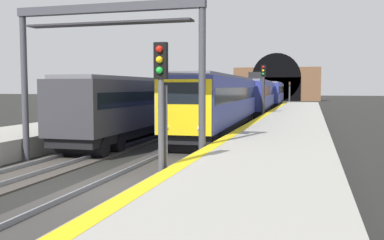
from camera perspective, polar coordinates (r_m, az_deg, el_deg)
name	(u,v)px	position (r m, az deg, el deg)	size (l,w,h in m)	color
ground_plane	(111,192)	(14.06, -10.56, -9.29)	(320.00, 320.00, 0.00)	black
platform_right	(254,185)	(12.68, 8.19, -8.50)	(112.00, 4.87, 0.98)	#9E9B93
platform_right_edge_strip	(181,165)	(13.03, -1.42, -5.88)	(112.00, 0.50, 0.01)	yellow
track_main_line	(111,191)	(14.05, -10.57, -9.12)	(160.00, 3.09, 0.21)	#383533
train_main_approaching	(257,95)	(49.39, 8.50, 3.22)	(59.43, 3.40, 4.95)	navy
train_adjacent_platform	(187,100)	(37.64, -0.64, 2.70)	(38.76, 2.92, 3.85)	#333338
railway_signal_near	(161,104)	(12.60, -4.07, 2.08)	(0.39, 0.38, 4.58)	#4C4C54
railway_signal_mid	(263,88)	(39.13, 9.34, 4.14)	(0.39, 0.38, 5.25)	#38383D
railway_signal_far	(290,91)	(85.82, 12.72, 3.79)	(0.39, 0.38, 4.31)	#4C4C54
overhead_signal_gantry	(107,44)	(18.60, -11.07, 9.80)	(0.70, 8.41, 6.73)	#3F3F47
tunnel_portal	(276,84)	(104.93, 11.04, 4.69)	(2.27, 20.28, 11.36)	brown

